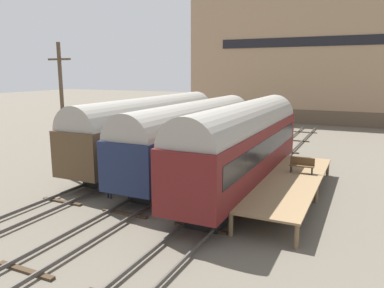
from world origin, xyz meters
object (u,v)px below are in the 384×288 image
object	(u,v)px
train_car_brown	(151,127)
train_car_maroon	(243,141)
person_worker	(109,180)
bench	(302,165)
train_car_navy	(193,134)
utility_pole	(62,110)

from	to	relation	value
train_car_brown	train_car_maroon	bearing A→B (deg)	-21.23
train_car_brown	person_worker	size ratio (longest dim) A/B	9.66
train_car_brown	bench	size ratio (longest dim) A/B	11.99
train_car_navy	utility_pole	world-z (taller)	utility_pole
person_worker	utility_pole	size ratio (longest dim) A/B	0.20
bench	person_worker	world-z (taller)	bench
train_car_navy	train_car_maroon	distance (m)	4.54
person_worker	utility_pole	world-z (taller)	utility_pole
person_worker	train_car_maroon	bearing A→B (deg)	35.56
utility_pole	train_car_navy	bearing A→B (deg)	29.77
train_car_maroon	bench	bearing A→B (deg)	25.30
person_worker	utility_pole	bearing A→B (deg)	157.07
train_car_maroon	utility_pole	bearing A→B (deg)	-168.67
train_car_navy	train_car_maroon	size ratio (longest dim) A/B	1.03
train_car_navy	person_worker	bearing A→B (deg)	-108.81
train_car_brown	person_worker	xyz separation A→B (m)	(1.92, -7.70, -1.86)
train_car_maroon	person_worker	world-z (taller)	train_car_maroon
train_car_maroon	utility_pole	xyz separation A→B (m)	(-11.50, -2.30, 1.56)
train_car_navy	utility_pole	distance (m)	8.69
person_worker	train_car_brown	bearing A→B (deg)	104.01
train_car_navy	train_car_brown	distance (m)	4.30
train_car_navy	train_car_brown	size ratio (longest dim) A/B	0.97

